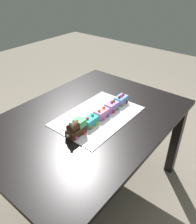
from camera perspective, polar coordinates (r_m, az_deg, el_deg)
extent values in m
plane|color=gray|center=(2.04, -2.28, -18.84)|extent=(8.00, 8.00, 0.00)
cube|color=black|center=(1.54, -2.86, -1.88)|extent=(1.40, 1.00, 0.03)
cube|color=black|center=(2.05, 19.08, -6.74)|extent=(0.07, 0.07, 0.71)
cube|color=black|center=(2.39, -0.44, 1.38)|extent=(0.07, 0.07, 0.71)
cube|color=silver|center=(1.55, 0.00, -1.00)|extent=(0.60, 0.40, 0.00)
cube|color=#472816|center=(1.37, -5.59, -4.88)|extent=(0.12, 0.06, 0.05)
cylinder|color=#472816|center=(1.33, -6.15, -3.69)|extent=(0.08, 0.05, 0.05)
cube|color=#59CC7A|center=(1.36, -4.69, -2.63)|extent=(0.06, 0.06, 0.04)
cylinder|color=#59CC7A|center=(1.30, -7.09, -3.15)|extent=(0.02, 0.02, 0.03)
sphere|color=#F4EFCC|center=(1.33, -7.65, -6.01)|extent=(0.02, 0.02, 0.02)
cylinder|color=#D84CB2|center=(1.34, -5.45, -6.66)|extent=(0.02, 0.01, 0.02)
cylinder|color=red|center=(1.38, -3.48, -5.26)|extent=(0.02, 0.01, 0.02)
cylinder|color=yellow|center=(1.38, -7.63, -5.44)|extent=(0.02, 0.01, 0.02)
cylinder|color=orange|center=(1.42, -5.65, -4.12)|extent=(0.02, 0.01, 0.02)
cube|color=#38B7C6|center=(1.44, -2.02, -2.35)|extent=(0.10, 0.06, 0.06)
cylinder|color=orange|center=(1.42, -1.63, -3.93)|extent=(0.02, 0.01, 0.02)
cylinder|color=yellow|center=(1.45, -0.22, -2.92)|extent=(0.02, 0.01, 0.02)
cylinder|color=#4C59D8|center=(1.46, -3.79, -2.86)|extent=(0.02, 0.01, 0.02)
cylinder|color=green|center=(1.49, -2.37, -1.91)|extent=(0.02, 0.01, 0.02)
sphere|color=red|center=(1.41, -2.71, -1.67)|extent=(0.02, 0.02, 0.02)
sphere|color=green|center=(1.44, -1.40, -0.80)|extent=(0.02, 0.02, 0.02)
cube|color=pink|center=(1.52, 0.87, -0.35)|extent=(0.10, 0.06, 0.06)
cylinder|color=#D84CB2|center=(1.49, 1.30, -1.82)|extent=(0.02, 0.01, 0.02)
cylinder|color=#4C59D8|center=(1.53, 2.57, -0.91)|extent=(0.02, 0.01, 0.02)
cylinder|color=#D84CB2|center=(1.53, -0.83, -0.86)|extent=(0.02, 0.01, 0.02)
cylinder|color=#D84CB2|center=(1.56, 0.45, 0.01)|extent=(0.02, 0.01, 0.02)
sphere|color=orange|center=(1.48, 0.29, 0.34)|extent=(0.02, 0.02, 0.02)
sphere|color=orange|center=(1.52, 1.47, 1.13)|extent=(0.02, 0.02, 0.02)
cube|color=#AD84E0|center=(1.60, 3.48, 1.45)|extent=(0.10, 0.06, 0.06)
cylinder|color=red|center=(1.57, 3.94, 0.08)|extent=(0.02, 0.01, 0.02)
cylinder|color=green|center=(1.61, 5.08, 0.91)|extent=(0.02, 0.01, 0.02)
cylinder|color=#D84CB2|center=(1.61, 1.85, 0.95)|extent=(0.02, 0.01, 0.02)
cylinder|color=#D84CB2|center=(1.64, 3.01, 1.74)|extent=(0.02, 0.01, 0.02)
sphere|color=green|center=(1.60, 4.05, 2.85)|extent=(0.02, 0.02, 0.02)
sphere|color=red|center=(1.58, 3.52, 2.50)|extent=(0.02, 0.02, 0.02)
cube|color=#669EEA|center=(1.68, 5.84, 3.07)|extent=(0.10, 0.06, 0.06)
cylinder|color=orange|center=(1.66, 6.31, 1.80)|extent=(0.02, 0.01, 0.02)
cylinder|color=red|center=(1.70, 7.34, 2.54)|extent=(0.02, 0.01, 0.02)
cylinder|color=yellow|center=(1.69, 4.28, 2.60)|extent=(0.02, 0.01, 0.02)
cylinder|color=#D84CB2|center=(1.73, 5.33, 3.31)|extent=(0.02, 0.01, 0.02)
sphere|color=red|center=(1.65, 5.42, 3.76)|extent=(0.02, 0.02, 0.02)
sphere|color=red|center=(1.69, 6.38, 4.40)|extent=(0.02, 0.02, 0.02)
sphere|color=#D84CB2|center=(1.67, 5.91, 4.09)|extent=(0.02, 0.02, 0.02)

